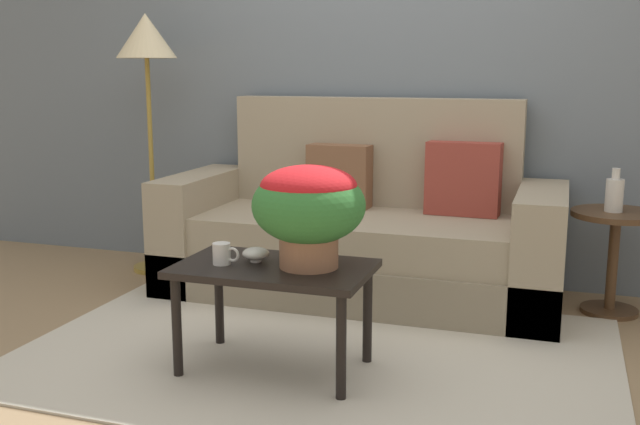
{
  "coord_description": "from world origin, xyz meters",
  "views": [
    {
      "loc": [
        1.04,
        -3.16,
        1.3
      ],
      "look_at": [
        -0.1,
        0.24,
        0.6
      ],
      "focal_mm": 41.58,
      "sensor_mm": 36.0,
      "label": 1
    }
  ],
  "objects_px": {
    "snack_bowl": "(256,254)",
    "potted_plant": "(309,204)",
    "coffee_table": "(274,279)",
    "floor_lamp": "(147,54)",
    "couch": "(362,236)",
    "table_vase": "(614,194)",
    "side_table": "(614,243)",
    "coffee_mug": "(223,254)"
  },
  "relations": [
    {
      "from": "potted_plant",
      "to": "side_table",
      "type": "bearing_deg",
      "value": 44.93
    },
    {
      "from": "coffee_table",
      "to": "side_table",
      "type": "relative_size",
      "value": 1.48
    },
    {
      "from": "coffee_table",
      "to": "snack_bowl",
      "type": "xyz_separation_m",
      "value": [
        -0.1,
        0.03,
        0.1
      ]
    },
    {
      "from": "potted_plant",
      "to": "table_vase",
      "type": "distance_m",
      "value": 1.78
    },
    {
      "from": "potted_plant",
      "to": "table_vase",
      "type": "relative_size",
      "value": 2.07
    },
    {
      "from": "floor_lamp",
      "to": "table_vase",
      "type": "height_order",
      "value": "floor_lamp"
    },
    {
      "from": "floor_lamp",
      "to": "table_vase",
      "type": "bearing_deg",
      "value": 0.01
    },
    {
      "from": "couch",
      "to": "snack_bowl",
      "type": "distance_m",
      "value": 1.2
    },
    {
      "from": "potted_plant",
      "to": "coffee_mug",
      "type": "distance_m",
      "value": 0.43
    },
    {
      "from": "floor_lamp",
      "to": "potted_plant",
      "type": "relative_size",
      "value": 3.43
    },
    {
      "from": "couch",
      "to": "potted_plant",
      "type": "bearing_deg",
      "value": -85.66
    },
    {
      "from": "floor_lamp",
      "to": "side_table",
      "type": "bearing_deg",
      "value": 0.23
    },
    {
      "from": "floor_lamp",
      "to": "table_vase",
      "type": "xyz_separation_m",
      "value": [
        2.75,
        0.0,
        -0.73
      ]
    },
    {
      "from": "side_table",
      "to": "snack_bowl",
      "type": "height_order",
      "value": "side_table"
    },
    {
      "from": "couch",
      "to": "side_table",
      "type": "xyz_separation_m",
      "value": [
        1.36,
        0.07,
        0.05
      ]
    },
    {
      "from": "couch",
      "to": "side_table",
      "type": "height_order",
      "value": "couch"
    },
    {
      "from": "floor_lamp",
      "to": "snack_bowl",
      "type": "xyz_separation_m",
      "value": [
        1.25,
        -1.25,
        -0.87
      ]
    },
    {
      "from": "table_vase",
      "to": "potted_plant",
      "type": "bearing_deg",
      "value": -134.91
    },
    {
      "from": "coffee_mug",
      "to": "snack_bowl",
      "type": "distance_m",
      "value": 0.15
    },
    {
      "from": "side_table",
      "to": "table_vase",
      "type": "distance_m",
      "value": 0.27
    },
    {
      "from": "snack_bowl",
      "to": "coffee_table",
      "type": "bearing_deg",
      "value": -18.4
    },
    {
      "from": "coffee_table",
      "to": "floor_lamp",
      "type": "relative_size",
      "value": 0.51
    },
    {
      "from": "coffee_mug",
      "to": "snack_bowl",
      "type": "xyz_separation_m",
      "value": [
        0.12,
        0.09,
        -0.01
      ]
    },
    {
      "from": "potted_plant",
      "to": "snack_bowl",
      "type": "xyz_separation_m",
      "value": [
        -0.25,
        0.01,
        -0.23
      ]
    },
    {
      "from": "couch",
      "to": "floor_lamp",
      "type": "distance_m",
      "value": 1.75
    },
    {
      "from": "potted_plant",
      "to": "snack_bowl",
      "type": "height_order",
      "value": "potted_plant"
    },
    {
      "from": "snack_bowl",
      "to": "potted_plant",
      "type": "bearing_deg",
      "value": -2.34
    },
    {
      "from": "coffee_mug",
      "to": "coffee_table",
      "type": "bearing_deg",
      "value": 14.33
    },
    {
      "from": "floor_lamp",
      "to": "potted_plant",
      "type": "distance_m",
      "value": 2.06
    },
    {
      "from": "couch",
      "to": "coffee_mug",
      "type": "relative_size",
      "value": 18.65
    },
    {
      "from": "coffee_table",
      "to": "potted_plant",
      "type": "distance_m",
      "value": 0.36
    },
    {
      "from": "coffee_table",
      "to": "floor_lamp",
      "type": "xyz_separation_m",
      "value": [
        -1.35,
        1.28,
        0.97
      ]
    },
    {
      "from": "coffee_table",
      "to": "potted_plant",
      "type": "xyz_separation_m",
      "value": [
        0.15,
        0.02,
        0.33
      ]
    },
    {
      "from": "floor_lamp",
      "to": "potted_plant",
      "type": "height_order",
      "value": "floor_lamp"
    },
    {
      "from": "coffee_table",
      "to": "table_vase",
      "type": "height_order",
      "value": "table_vase"
    },
    {
      "from": "potted_plant",
      "to": "coffee_mug",
      "type": "bearing_deg",
      "value": -168.19
    },
    {
      "from": "potted_plant",
      "to": "couch",
      "type": "bearing_deg",
      "value": 94.34
    },
    {
      "from": "floor_lamp",
      "to": "snack_bowl",
      "type": "height_order",
      "value": "floor_lamp"
    },
    {
      "from": "couch",
      "to": "potted_plant",
      "type": "relative_size",
      "value": 4.74
    },
    {
      "from": "side_table",
      "to": "floor_lamp",
      "type": "height_order",
      "value": "floor_lamp"
    },
    {
      "from": "floor_lamp",
      "to": "coffee_mug",
      "type": "height_order",
      "value": "floor_lamp"
    },
    {
      "from": "coffee_table",
      "to": "snack_bowl",
      "type": "distance_m",
      "value": 0.14
    }
  ]
}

